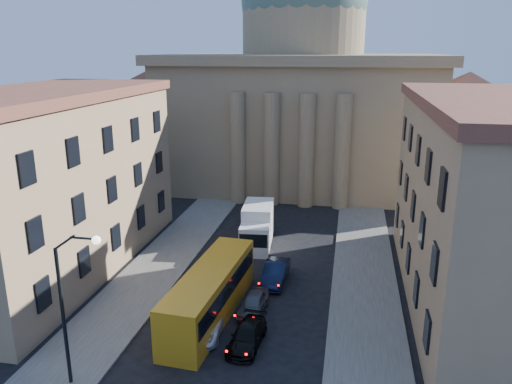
# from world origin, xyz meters

# --- Properties ---
(sidewalk_left) EXTENTS (5.00, 60.00, 0.15)m
(sidewalk_left) POSITION_xyz_m (-8.50, 18.00, 0.07)
(sidewalk_left) COLOR #514F4A
(sidewalk_left) RESTS_ON ground
(sidewalk_right) EXTENTS (5.00, 60.00, 0.15)m
(sidewalk_right) POSITION_xyz_m (8.50, 18.00, 0.07)
(sidewalk_right) COLOR #514F4A
(sidewalk_right) RESTS_ON ground
(church) EXTENTS (68.02, 28.76, 36.60)m
(church) POSITION_xyz_m (0.00, 55.47, 11.88)
(church) COLOR #7A684B
(church) RESTS_ON ground
(building_left) EXTENTS (11.60, 26.60, 14.70)m
(building_left) POSITION_xyz_m (-17.00, 22.00, 7.42)
(building_left) COLOR #9D7F5C
(building_left) RESTS_ON ground
(building_right) EXTENTS (11.60, 26.60, 14.70)m
(building_right) POSITION_xyz_m (17.00, 22.00, 7.42)
(building_right) COLOR #9D7F5C
(building_right) RESTS_ON ground
(street_lamp) EXTENTS (2.62, 0.44, 8.83)m
(street_lamp) POSITION_xyz_m (-6.97, 8.00, 5.29)
(street_lamp) COLOR black
(street_lamp) RESTS_ON ground
(car_left_mid) EXTENTS (2.66, 5.47, 1.50)m
(car_left_mid) POSITION_xyz_m (-1.82, 14.39, 0.75)
(car_left_mid) COLOR silver
(car_left_mid) RESTS_ON ground
(car_right_mid) EXTENTS (2.11, 4.53, 1.28)m
(car_right_mid) POSITION_xyz_m (1.20, 13.46, 0.64)
(car_right_mid) COLOR black
(car_right_mid) RESTS_ON ground
(car_right_far) EXTENTS (1.86, 4.10, 1.37)m
(car_right_far) POSITION_xyz_m (0.80, 17.50, 0.68)
(car_right_far) COLOR #4D4D52
(car_right_far) RESTS_ON ground
(car_right_distant) EXTENTS (1.82, 4.85, 1.58)m
(car_right_distant) POSITION_xyz_m (1.60, 22.43, 0.79)
(car_right_distant) COLOR black
(car_right_distant) RESTS_ON ground
(city_bus) EXTENTS (3.64, 12.25, 3.41)m
(city_bus) POSITION_xyz_m (-1.98, 16.47, 1.83)
(city_bus) COLOR orange
(city_bus) RESTS_ON ground
(box_truck) EXTENTS (3.17, 6.88, 3.67)m
(box_truck) POSITION_xyz_m (-1.27, 29.90, 1.74)
(box_truck) COLOR silver
(box_truck) RESTS_ON ground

